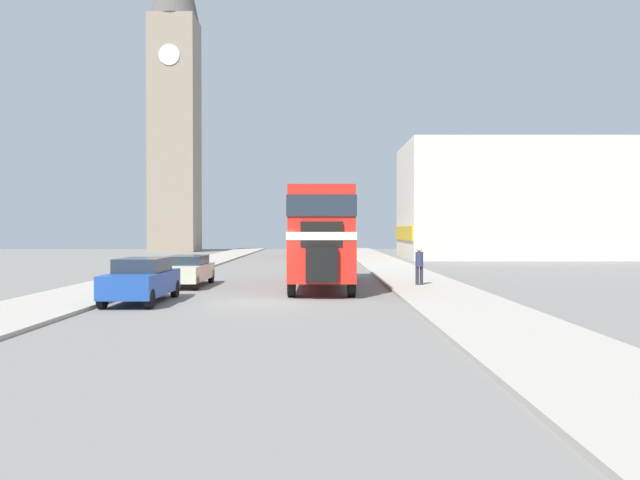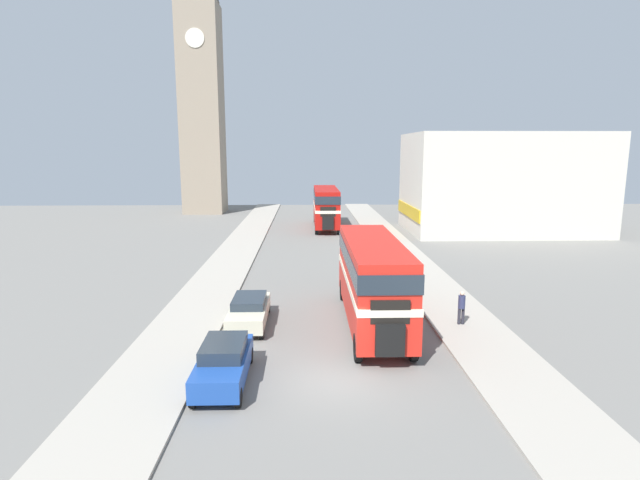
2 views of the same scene
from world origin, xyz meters
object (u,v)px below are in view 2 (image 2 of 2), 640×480
double_decker_bus (373,275)px  car_parked_near (224,362)px  church_tower (200,55)px  bus_distant (326,204)px  pedestrian_walking (462,306)px  car_parked_mid (249,310)px

double_decker_bus → car_parked_near: 8.75m
double_decker_bus → car_parked_near: bearing=-135.8°
church_tower → bus_distant: bearing=-41.8°
pedestrian_walking → bus_distant: bearing=99.6°
bus_distant → car_parked_near: (-5.12, -36.74, -1.78)m
church_tower → car_parked_mid: bearing=-76.3°
bus_distant → car_parked_mid: bus_distant is taller
double_decker_bus → car_parked_near: double_decker_bus is taller
bus_distant → pedestrian_walking: size_ratio=6.71×
bus_distant → car_parked_near: 37.14m
car_parked_near → car_parked_mid: car_parked_near is taller
car_parked_near → church_tower: church_tower is taller
double_decker_bus → car_parked_mid: bearing=178.4°
bus_distant → church_tower: bearing=138.2°
car_parked_near → pedestrian_walking: pedestrian_walking is taller
pedestrian_walking → church_tower: size_ratio=0.04×
bus_distant → car_parked_near: bearing=-97.9°
car_parked_mid → church_tower: church_tower is taller
pedestrian_walking → church_tower: bearing=114.9°
pedestrian_walking → church_tower: (-21.07, 45.30, 19.44)m
bus_distant → church_tower: 27.76m
double_decker_bus → bus_distant: 30.78m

